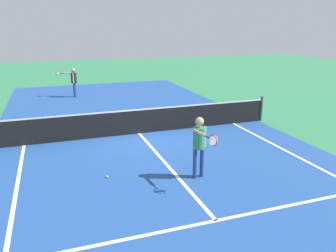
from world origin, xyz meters
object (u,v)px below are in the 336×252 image
object	(u,v)px
player_near	(199,141)
net	(139,121)
player_far	(73,79)
tennis_ball_mid_court	(107,177)

from	to	relation	value
player_near	net	bearing A→B (deg)	96.94
player_near	player_far	size ratio (longest dim) A/B	1.02
net	player_far	xyz separation A→B (m)	(-1.77, 7.96, 0.54)
player_far	tennis_ball_mid_court	world-z (taller)	player_far
net	tennis_ball_mid_court	bearing A→B (deg)	-117.46
player_far	player_near	bearing A→B (deg)	-79.41
net	tennis_ball_mid_court	distance (m)	4.00
net	player_near	xyz separation A→B (m)	(0.53, -4.33, 0.57)
player_far	tennis_ball_mid_court	xyz separation A→B (m)	(-0.06, -11.48, -1.00)
player_far	tennis_ball_mid_court	distance (m)	11.53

